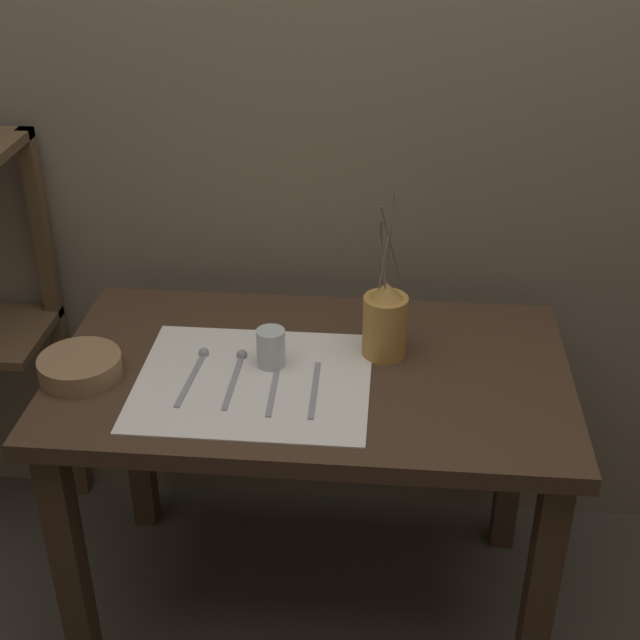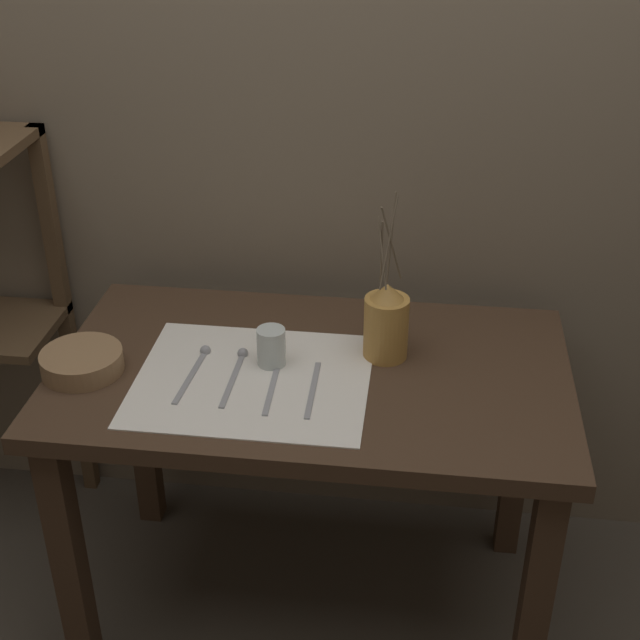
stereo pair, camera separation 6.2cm
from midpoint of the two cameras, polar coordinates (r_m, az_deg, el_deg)
name	(u,v)px [view 1 (the left image)]	position (r m, az deg, el deg)	size (l,w,h in m)	color
ground_plane	(313,601)	(2.40, -1.25, -17.56)	(12.00, 12.00, 0.00)	#473F35
stone_wall_back	(328,91)	(2.14, -0.31, 14.45)	(7.00, 0.06, 2.40)	#7A6B56
wooden_table	(311,409)	(2.00, -1.44, -5.70)	(1.12, 0.65, 0.71)	#422D1E
linen_cloth	(253,381)	(1.90, -5.23, -3.91)	(0.49, 0.42, 0.00)	white
pitcher_with_flowers	(385,321)	(1.94, 3.28, -0.09)	(0.10, 0.10, 0.38)	#B7843D
wooden_bowl	(80,367)	(1.97, -15.97, -2.89)	(0.18, 0.18, 0.05)	#8E6B47
glass_tumbler_near	(271,348)	(1.92, -4.08, -1.80)	(0.06, 0.06, 0.09)	silver
spoon_inner	(199,364)	(1.96, -8.68, -2.79)	(0.03, 0.22, 0.02)	#939399
spoon_outer	(238,366)	(1.94, -6.16, -2.94)	(0.02, 0.22, 0.02)	#939399
fork_inner	(274,388)	(1.87, -3.94, -4.35)	(0.02, 0.21, 0.00)	#939399
fork_outer	(314,390)	(1.86, -1.32, -4.50)	(0.02, 0.21, 0.00)	#939399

